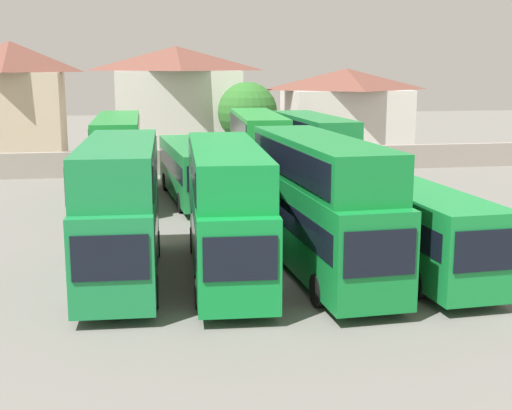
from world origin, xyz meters
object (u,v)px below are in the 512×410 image
object	(u,v)px
bus_1	(120,204)
bus_6	(191,168)
house_terrace_centre	(177,103)
bus_3	(320,199)
bus_8	(314,151)
house_terrace_left	(13,101)
tree_left_of_lot	(247,112)
bus_4	(406,220)
bus_7	(258,151)
bus_2	(226,204)
bus_5	(118,154)
house_terrace_right	(345,111)

from	to	relation	value
bus_1	bus_6	bearing A→B (deg)	168.70
bus_6	house_terrace_centre	size ratio (longest dim) A/B	1.13
bus_1	bus_3	xyz separation A→B (m)	(7.39, -0.42, 0.03)
bus_6	house_terrace_centre	distance (m)	18.09
bus_6	bus_8	xyz separation A→B (m)	(7.44, 0.30, 0.83)
house_terrace_left	tree_left_of_lot	bearing A→B (deg)	-19.52
bus_1	bus_4	xyz separation A→B (m)	(10.91, -0.24, -0.98)
house_terrace_centre	tree_left_of_lot	size ratio (longest dim) A/B	1.58
house_terrace_left	house_terrace_centre	xyz separation A→B (m)	(13.04, -0.95, -0.20)
bus_7	house_terrace_left	size ratio (longest dim) A/B	1.17
bus_6	bus_7	size ratio (longest dim) A/B	1.03
bus_2	bus_7	xyz separation A→B (m)	(3.95, 15.11, 0.06)
bus_4	tree_left_of_lot	bearing A→B (deg)	-179.94
bus_3	bus_6	distance (m)	16.18
bus_4	house_terrace_centre	xyz separation A→B (m)	(-6.54, 33.44, 2.82)
bus_2	bus_7	world-z (taller)	bus_7
bus_3	tree_left_of_lot	world-z (taller)	tree_left_of_lot
bus_7	house_terrace_left	distance (m)	25.34
bus_5	tree_left_of_lot	distance (m)	15.43
bus_2	bus_4	size ratio (longest dim) A/B	0.96
bus_6	house_terrace_centre	world-z (taller)	house_terrace_centre
bus_3	bus_8	world-z (taller)	bus_3
house_terrace_centre	bus_8	bearing A→B (deg)	-68.27
bus_2	bus_4	bearing A→B (deg)	92.36
bus_3	bus_7	bearing A→B (deg)	175.72
bus_5	bus_4	bearing A→B (deg)	36.25
bus_7	house_terrace_centre	world-z (taller)	house_terrace_centre
bus_7	bus_8	bearing A→B (deg)	103.17
bus_6	bus_4	bearing A→B (deg)	20.63
bus_4	bus_7	bearing A→B (deg)	-171.79
house_terrace_right	tree_left_of_lot	size ratio (longest dim) A/B	1.63
bus_4	bus_6	bearing A→B (deg)	-159.02
bus_8	house_terrace_right	bearing A→B (deg)	155.20
house_terrace_centre	bus_6	bearing A→B (deg)	-91.43
bus_2	house_terrace_centre	bearing A→B (deg)	-177.09
house_terrace_centre	bus_2	bearing A→B (deg)	-90.82
house_terrace_right	tree_left_of_lot	world-z (taller)	house_terrace_right
bus_4	bus_7	size ratio (longest dim) A/B	1.05
house_terrace_left	house_terrace_centre	distance (m)	13.08
bus_4	bus_2	bearing A→B (deg)	-94.54
bus_7	bus_6	bearing A→B (deg)	-91.07
bus_1	tree_left_of_lot	size ratio (longest dim) A/B	1.57
bus_7	house_terrace_right	distance (m)	22.21
bus_3	bus_5	xyz separation A→B (m)	(-7.64, 16.18, -0.16)
bus_1	bus_5	xyz separation A→B (m)	(-0.26, 15.76, -0.13)
bus_5	bus_8	distance (m)	11.62
bus_4	bus_5	distance (m)	19.53
tree_left_of_lot	house_terrace_right	bearing A→B (deg)	33.31
bus_7	tree_left_of_lot	world-z (taller)	tree_left_of_lot
bus_5	house_terrace_right	xyz separation A→B (m)	(19.33, 18.41, 1.06)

